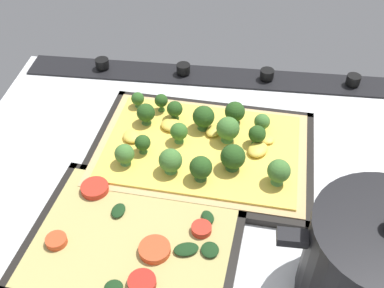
{
  "coord_description": "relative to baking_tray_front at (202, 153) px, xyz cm",
  "views": [
    {
      "loc": [
        -2.67,
        50.78,
        54.81
      ],
      "look_at": [
        3.42,
        -1.14,
        6.95
      ],
      "focal_mm": 43.61,
      "sensor_mm": 36.0,
      "label": 1
    }
  ],
  "objects": [
    {
      "name": "ground_plane",
      "position": [
        -2.38,
        6.27,
        -1.86
      ],
      "size": [
        85.42,
        65.93,
        3.0
      ],
      "primitive_type": "cube",
      "color": "silver"
    },
    {
      "name": "stove_control_panel",
      "position": [
        -2.38,
        -23.19,
        0.18
      ],
      "size": [
        82.01,
        7.0,
        2.6
      ],
      "color": "black",
      "rests_on": "ground_plane"
    },
    {
      "name": "baking_tray_front",
      "position": [
        0.0,
        0.0,
        0.0
      ],
      "size": [
        38.96,
        29.23,
        1.3
      ],
      "color": "black",
      "rests_on": "ground_plane"
    },
    {
      "name": "broccoli_pizza",
      "position": [
        -0.1,
        -0.07,
        1.85
      ],
      "size": [
        36.39,
        26.66,
        5.94
      ],
      "color": "tan",
      "rests_on": "baking_tray_front"
    },
    {
      "name": "baking_tray_back",
      "position": [
        7.58,
        19.34,
        0.01
      ],
      "size": [
        31.97,
        27.29,
        1.3
      ],
      "color": "black",
      "rests_on": "ground_plane"
    },
    {
      "name": "veggie_pizza_back",
      "position": [
        7.52,
        19.33,
        0.71
      ],
      "size": [
        29.32,
        24.64,
        1.9
      ],
      "color": "tan",
      "rests_on": "baking_tray_back"
    },
    {
      "name": "cooking_pot",
      "position": [
        -23.1,
        23.68,
        6.61
      ],
      "size": [
        24.26,
        17.4,
        16.24
      ],
      "color": "black",
      "rests_on": "ground_plane"
    }
  ]
}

